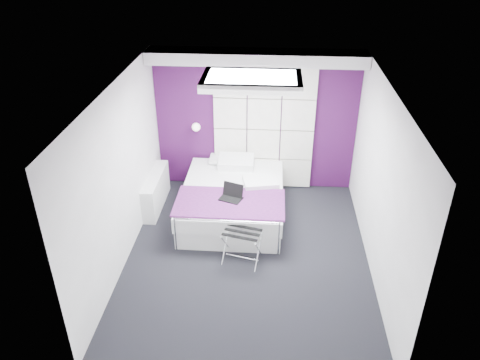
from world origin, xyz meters
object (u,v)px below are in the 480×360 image
Objects in this scene: radiator at (156,191)px; laptop at (231,195)px; bed at (233,199)px; nightstand at (224,158)px; wall_lamp at (196,126)px; luggage_rack at (242,246)px.

laptop is at bearing -23.21° from radiator.
bed is at bearing -8.09° from radiator.
nightstand is 1.48× the size of laptop.
laptop reaches higher than nightstand.
wall_lamp is at bearing 49.90° from radiator.
nightstand is (1.12, 0.72, 0.32)m from radiator.
luggage_rack is (1.61, -1.41, -0.04)m from radiator.
wall_lamp is at bearing 127.95° from luggage_rack.
bed is 4.12× the size of nightstand.
nightstand is 1.34m from laptop.
nightstand is 2.21m from luggage_rack.
bed is 1.24m from luggage_rack.
luggage_rack is at bearing -53.45° from laptop.
nightstand is (-0.25, 0.91, 0.31)m from bed.
luggage_rack is (0.24, -1.21, -0.05)m from bed.
luggage_rack is at bearing -41.09° from radiator.
bed is at bearing 111.61° from laptop.
radiator is at bearing -130.10° from wall_lamp.
radiator is 2.27× the size of luggage_rack.
wall_lamp is at bearing 139.12° from laptop.
wall_lamp is 2.56m from luggage_rack.
luggage_rack is 1.56× the size of laptop.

